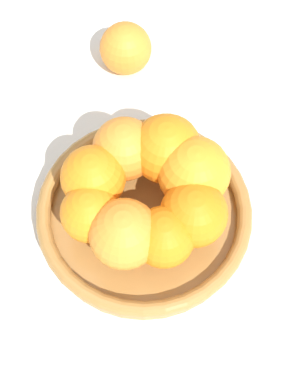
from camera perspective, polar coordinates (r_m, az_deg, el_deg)
name	(u,v)px	position (r m, az deg, el deg)	size (l,w,h in m)	color
ground_plane	(144,220)	(0.64, 0.00, -3.03)	(4.00, 4.00, 0.00)	silver
fruit_bowl	(144,214)	(0.63, 0.00, -2.31)	(0.25, 0.25, 0.04)	#A57238
orange_pile	(148,188)	(0.58, 0.45, 0.42)	(0.19, 0.18, 0.08)	orange
stray_orange	(126,49)	(0.75, -1.98, 15.05)	(0.07, 0.07, 0.07)	orange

